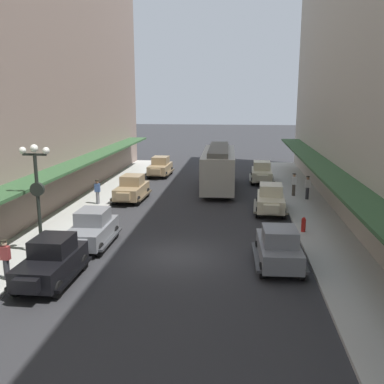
# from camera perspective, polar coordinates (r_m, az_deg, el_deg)

# --- Properties ---
(ground_plane) EXTENTS (200.00, 200.00, 0.00)m
(ground_plane) POSITION_cam_1_polar(r_m,az_deg,el_deg) (20.73, -1.78, -8.43)
(ground_plane) COLOR #2D2D30
(sidewalk_left) EXTENTS (3.00, 60.00, 0.15)m
(sidewalk_left) POSITION_cam_1_polar(r_m,az_deg,el_deg) (22.92, -20.84, -7.01)
(sidewalk_left) COLOR #B7B5AD
(sidewalk_left) RESTS_ON ground
(sidewalk_right) EXTENTS (3.00, 60.00, 0.15)m
(sidewalk_right) POSITION_cam_1_polar(r_m,az_deg,el_deg) (21.09, 19.10, -8.56)
(sidewalk_right) COLOR #B7B5AD
(sidewalk_right) RESTS_ON ground
(parked_car_0) EXTENTS (2.17, 4.27, 1.84)m
(parked_car_0) POSITION_cam_1_polar(r_m,az_deg,el_deg) (22.33, -13.03, -4.66)
(parked_car_0) COLOR slate
(parked_car_0) RESTS_ON ground
(parked_car_1) EXTENTS (2.24, 4.30, 1.84)m
(parked_car_1) POSITION_cam_1_polar(r_m,az_deg,el_deg) (41.18, -4.21, 3.39)
(parked_car_1) COLOR #997F5B
(parked_car_1) RESTS_ON ground
(parked_car_2) EXTENTS (2.16, 4.27, 1.84)m
(parked_car_2) POSITION_cam_1_polar(r_m,az_deg,el_deg) (18.58, -18.01, -8.48)
(parked_car_2) COLOR black
(parked_car_2) RESTS_ON ground
(parked_car_3) EXTENTS (2.26, 4.30, 1.84)m
(parked_car_3) POSITION_cam_1_polar(r_m,az_deg,el_deg) (31.58, -7.94, 0.54)
(parked_car_3) COLOR #997F5B
(parked_car_3) RESTS_ON ground
(parked_car_4) EXTENTS (2.24, 4.30, 1.84)m
(parked_car_4) POSITION_cam_1_polar(r_m,az_deg,el_deg) (19.57, 11.36, -7.03)
(parked_car_4) COLOR slate
(parked_car_4) RESTS_ON ground
(parked_car_5) EXTENTS (2.30, 4.32, 1.84)m
(parked_car_5) POSITION_cam_1_polar(r_m,az_deg,el_deg) (28.49, 10.31, -0.84)
(parked_car_5) COLOR beige
(parked_car_5) RESTS_ON ground
(parked_car_6) EXTENTS (2.21, 4.29, 1.84)m
(parked_car_6) POSITION_cam_1_polar(r_m,az_deg,el_deg) (38.48, 9.17, 2.63)
(parked_car_6) COLOR beige
(parked_car_6) RESTS_ON ground
(streetcar) EXTENTS (2.73, 9.66, 3.46)m
(streetcar) POSITION_cam_1_polar(r_m,az_deg,el_deg) (35.08, 3.52, 3.41)
(streetcar) COLOR #ADA899
(streetcar) RESTS_ON ground
(lamp_post_with_clock) EXTENTS (1.42, 0.44, 5.16)m
(lamp_post_with_clock) POSITION_cam_1_polar(r_m,az_deg,el_deg) (21.04, -19.65, -0.36)
(lamp_post_with_clock) COLOR black
(lamp_post_with_clock) RESTS_ON sidewalk_left
(fire_hydrant) EXTENTS (0.24, 0.24, 0.82)m
(fire_hydrant) POSITION_cam_1_polar(r_m,az_deg,el_deg) (24.50, 14.48, -4.15)
(fire_hydrant) COLOR #B21E19
(fire_hydrant) RESTS_ON sidewalk_right
(pedestrian_0) EXTENTS (0.36, 0.28, 1.67)m
(pedestrian_0) POSITION_cam_1_polar(r_m,az_deg,el_deg) (33.10, 13.27, 1.00)
(pedestrian_0) COLOR #4C4238
(pedestrian_0) RESTS_ON sidewalk_right
(pedestrian_1) EXTENTS (0.36, 0.28, 1.67)m
(pedestrian_1) POSITION_cam_1_polar(r_m,az_deg,el_deg) (32.19, 14.97, 0.59)
(pedestrian_1) COLOR #2D2D33
(pedestrian_1) RESTS_ON sidewalk_right
(pedestrian_2) EXTENTS (0.36, 0.28, 1.67)m
(pedestrian_2) POSITION_cam_1_polar(r_m,az_deg,el_deg) (19.08, -23.33, -8.13)
(pedestrian_2) COLOR #2D2D33
(pedestrian_2) RESTS_ON sidewalk_left
(pedestrian_3) EXTENTS (0.36, 0.28, 1.67)m
(pedestrian_3) POSITION_cam_1_polar(r_m,az_deg,el_deg) (30.44, -12.34, 0.06)
(pedestrian_3) COLOR slate
(pedestrian_3) RESTS_ON sidewalk_left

